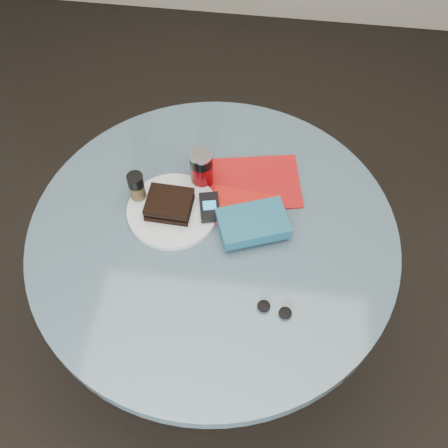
# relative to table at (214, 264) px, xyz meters

# --- Properties ---
(ground) EXTENTS (4.00, 4.00, 0.00)m
(ground) POSITION_rel_table_xyz_m (0.00, 0.00, -0.59)
(ground) COLOR black
(ground) RESTS_ON ground
(table) EXTENTS (1.00, 1.00, 0.75)m
(table) POSITION_rel_table_xyz_m (0.00, 0.00, 0.00)
(table) COLOR black
(table) RESTS_ON ground
(plate) EXTENTS (0.32, 0.32, 0.02)m
(plate) POSITION_rel_table_xyz_m (-0.12, 0.05, 0.17)
(plate) COLOR silver
(plate) RESTS_ON table
(sandwich) EXTENTS (0.12, 0.11, 0.04)m
(sandwich) POSITION_rel_table_xyz_m (-0.13, 0.05, 0.20)
(sandwich) COLOR black
(sandwich) RESTS_ON plate
(soda_can) EXTENTS (0.08, 0.08, 0.12)m
(soda_can) POSITION_rel_table_xyz_m (-0.05, 0.17, 0.22)
(soda_can) COLOR #610408
(soda_can) RESTS_ON table
(pepper_grinder) EXTENTS (0.05, 0.05, 0.10)m
(pepper_grinder) POSITION_rel_table_xyz_m (-0.22, 0.09, 0.22)
(pepper_grinder) COLOR #43351C
(pepper_grinder) RESTS_ON table
(magazine) EXTENTS (0.29, 0.24, 0.00)m
(magazine) POSITION_rel_table_xyz_m (0.09, 0.18, 0.17)
(magazine) COLOR maroon
(magazine) RESTS_ON table
(red_book) EXTENTS (0.19, 0.13, 0.02)m
(red_book) POSITION_rel_table_xyz_m (0.07, 0.08, 0.18)
(red_book) COLOR #AA110D
(red_book) RESTS_ON magazine
(novel) EXTENTS (0.21, 0.17, 0.03)m
(novel) POSITION_rel_table_xyz_m (0.10, 0.02, 0.20)
(novel) COLOR navy
(novel) RESTS_ON red_book
(mp3_player) EXTENTS (0.07, 0.10, 0.02)m
(mp3_player) POSITION_rel_table_xyz_m (-0.02, 0.07, 0.19)
(mp3_player) COLOR black
(mp3_player) RESTS_ON red_book
(headphones) EXTENTS (0.09, 0.05, 0.02)m
(headphones) POSITION_rel_table_xyz_m (0.18, -0.21, 0.17)
(headphones) COLOR black
(headphones) RESTS_ON table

